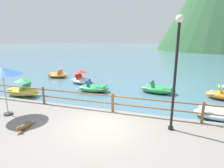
# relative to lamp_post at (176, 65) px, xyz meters

# --- Properties ---
(ground_plane) EXTENTS (200.00, 200.00, 0.00)m
(ground_plane) POSITION_rel_lamp_post_xyz_m (-2.72, 39.46, -2.97)
(ground_plane) COLOR #477084
(promenade_dock) EXTENTS (28.00, 8.00, 0.40)m
(promenade_dock) POSITION_rel_lamp_post_xyz_m (-2.72, -2.74, -2.77)
(promenade_dock) COLOR gray
(promenade_dock) RESTS_ON ground
(dock_railing) EXTENTS (23.92, 0.12, 0.95)m
(dock_railing) POSITION_rel_lamp_post_xyz_m (-2.72, 1.01, -1.99)
(dock_railing) COLOR brown
(dock_railing) RESTS_ON promenade_dock
(lamp_post) EXTENTS (0.28, 0.28, 4.28)m
(lamp_post) POSITION_rel_lamp_post_xyz_m (0.00, 0.00, 0.00)
(lamp_post) COLOR black
(lamp_post) RESTS_ON promenade_dock
(beach_umbrella) EXTENTS (1.70, 1.70, 2.24)m
(beach_umbrella) POSITION_rel_lamp_post_xyz_m (-7.31, -0.80, -0.52)
(beach_umbrella) COLOR #B2B2B7
(beach_umbrella) RESTS_ON promenade_dock
(dog_resting) EXTENTS (0.40, 1.08, 0.26)m
(dog_resting) POSITION_rel_lamp_post_xyz_m (-5.50, -1.72, -2.45)
(dog_resting) COLOR brown
(dog_resting) RESTS_ON promenade_dock
(pedal_boat_0) EXTENTS (2.37, 1.41, 0.87)m
(pedal_boat_0) POSITION_rel_lamp_post_xyz_m (-5.56, 5.26, -2.69)
(pedal_boat_0) COLOR green
(pedal_boat_0) RESTS_ON ground
(pedal_boat_1) EXTENTS (2.71, 1.54, 0.88)m
(pedal_boat_1) POSITION_rel_lamp_post_xyz_m (-0.96, 6.36, -2.68)
(pedal_boat_1) COLOR green
(pedal_boat_1) RESTS_ON ground
(pedal_boat_4) EXTENTS (2.25, 1.48, 0.81)m
(pedal_boat_4) POSITION_rel_lamp_post_xyz_m (-11.17, 8.92, -2.72)
(pedal_boat_4) COLOR orange
(pedal_boat_4) RESTS_ON ground
(pedal_boat_5) EXTENTS (2.48, 1.41, 1.27)m
(pedal_boat_5) POSITION_rel_lamp_post_xyz_m (-9.84, 2.80, -2.55)
(pedal_boat_5) COLOR yellow
(pedal_boat_5) RESTS_ON ground
(pedal_boat_6) EXTENTS (2.51, 1.37, 0.86)m
(pedal_boat_6) POSITION_rel_lamp_post_xyz_m (2.35, 2.67, -2.69)
(pedal_boat_6) COLOR white
(pedal_boat_6) RESTS_ON ground
(pedal_boat_7) EXTENTS (2.35, 1.49, 1.21)m
(pedal_boat_7) POSITION_rel_lamp_post_xyz_m (-7.55, 7.30, -2.57)
(pedal_boat_7) COLOR white
(pedal_boat_7) RESTS_ON ground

